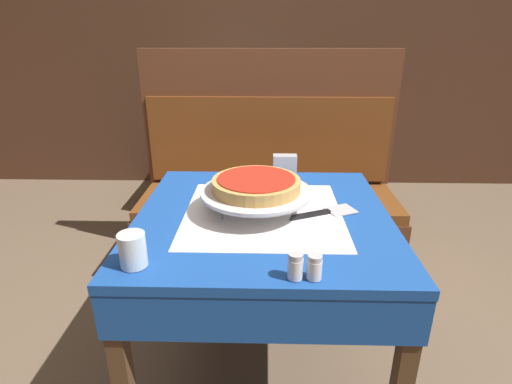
{
  "coord_description": "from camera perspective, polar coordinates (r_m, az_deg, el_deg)",
  "views": [
    {
      "loc": [
        0.01,
        -1.23,
        1.34
      ],
      "look_at": [
        -0.02,
        -0.02,
        0.84
      ],
      "focal_mm": 28.0,
      "sensor_mm": 36.0,
      "label": 1
    }
  ],
  "objects": [
    {
      "name": "deep_dish_pizza",
      "position": [
        1.34,
        0.03,
        1.13
      ],
      "size": [
        0.3,
        0.3,
        0.04
      ],
      "color": "tan",
      "rests_on": "pizza_pan_stand"
    },
    {
      "name": "back_wall_panel",
      "position": [
        3.58,
        1.43,
        19.91
      ],
      "size": [
        6.0,
        0.04,
        2.4
      ],
      "primitive_type": "cube",
      "color": "#4C2D1E",
      "rests_on": "ground_plane"
    },
    {
      "name": "pepper_shaker",
      "position": [
        1.02,
        8.35,
        -10.55
      ],
      "size": [
        0.04,
        0.04,
        0.07
      ],
      "color": "silver",
      "rests_on": "dining_table_front"
    },
    {
      "name": "booth_bench",
      "position": [
        2.35,
        1.75,
        -2.74
      ],
      "size": [
        1.46,
        0.53,
        1.24
      ],
      "color": "brown",
      "rests_on": "ground_plane"
    },
    {
      "name": "salt_shaker",
      "position": [
        1.01,
        5.66,
        -10.48
      ],
      "size": [
        0.04,
        0.04,
        0.07
      ],
      "color": "silver",
      "rests_on": "dining_table_front"
    },
    {
      "name": "dining_table_front",
      "position": [
        1.41,
        1.01,
        -6.83
      ],
      "size": [
        0.86,
        0.86,
        0.76
      ],
      "color": "#194799",
      "rests_on": "ground_plane"
    },
    {
      "name": "napkin_holder",
      "position": [
        1.71,
        4.14,
        3.82
      ],
      "size": [
        0.1,
        0.05,
        0.09
      ],
      "color": "#B2B2B7",
      "rests_on": "dining_table_front"
    },
    {
      "name": "pizza_server",
      "position": [
        1.38,
        9.69,
        -2.92
      ],
      "size": [
        0.24,
        0.14,
        0.01
      ],
      "color": "#BCBCC1",
      "rests_on": "dining_table_front"
    },
    {
      "name": "water_glass_near",
      "position": [
        1.1,
        -17.22,
        -7.9
      ],
      "size": [
        0.07,
        0.07,
        0.09
      ],
      "color": "silver",
      "rests_on": "dining_table_front"
    },
    {
      "name": "ground_plane",
      "position": [
        1.82,
        0.86,
        -25.16
      ],
      "size": [
        14.0,
        14.0,
        0.0
      ],
      "primitive_type": "plane",
      "color": "brown"
    },
    {
      "name": "dining_table_rear",
      "position": [
        3.15,
        -3.63,
        9.56
      ],
      "size": [
        0.74,
        0.74,
        0.76
      ],
      "color": "#1E6B33",
      "rests_on": "ground_plane"
    },
    {
      "name": "condiment_caddy",
      "position": [
        3.11,
        -5.46,
        12.2
      ],
      "size": [
        0.14,
        0.14,
        0.18
      ],
      "color": "black",
      "rests_on": "dining_table_rear"
    },
    {
      "name": "pizza_pan_stand",
      "position": [
        1.35,
        0.03,
        -0.14
      ],
      "size": [
        0.38,
        0.38,
        0.08
      ],
      "color": "#ADADB2",
      "rests_on": "dining_table_front"
    }
  ]
}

